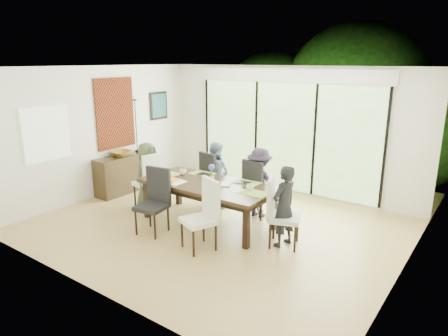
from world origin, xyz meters
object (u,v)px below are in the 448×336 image
Objects in this scene: chair_near_left at (151,202)px; cup_a at (183,172)px; bowl at (122,153)px; cup_c at (250,187)px; chair_far_right at (260,187)px; chair_near_right at (198,215)px; table_top at (208,185)px; laptop at (168,175)px; person_right_end at (284,206)px; person_far_left at (216,174)px; chair_far_left at (216,178)px; chair_right_end at (285,212)px; cup_b at (211,183)px; person_far_right at (259,183)px; chair_left_end at (147,179)px; person_left_end at (148,175)px; vase at (212,179)px; sideboard at (127,173)px.

cup_a is (-0.20, 1.02, 0.25)m from chair_near_left.
cup_c is at bearing -3.12° from bowl.
chair_near_left is at bearing 67.12° from chair_far_right.
chair_far_right is at bearing 110.75° from chair_near_right.
table_top is at bearing -6.31° from bowl.
laptop is 1.66m from cup_c.
chair_far_right is 8.87× the size of cup_a.
person_right_end is at bearing 0.00° from table_top.
person_far_left reaches higher than chair_far_right.
chair_right_end is at bearing 169.73° from chair_far_left.
cup_c reaches higher than cup_b.
cup_a is at bearing 83.63° from chair_far_left.
person_right_end reaches higher than chair_right_end.
chair_far_left is 0.78m from cup_a.
cup_c is at bearing 3.33° from laptop.
person_far_right is (0.00, -0.02, 0.09)m from chair_far_right.
chair_far_right is 3.18m from bowl.
person_far_left is at bearing 149.72° from cup_c.
cup_b is (1.65, -0.10, 0.25)m from chair_left_end.
bowl reaches higher than cup_b.
chair_near_right is 0.88m from cup_b.
person_left_end is at bearing 52.82° from chair_far_left.
bowl reaches higher than vase.
bowl is (-1.09, 0.28, 0.23)m from person_left_end.
person_left_end is at bearing 39.42° from person_far_left.
table_top is 1.02m from chair_near_left.
chair_far_right is 0.85× the size of person_left_end.
person_far_right is (1.00, -0.02, 0.09)m from chair_far_left.
sideboard is (-3.12, -0.45, -0.23)m from person_far_right.
bowl is at bearing 18.83° from chair_far_right.
sideboard is at bearing 172.73° from vase.
person_left_end is 1.17m from sideboard.
person_far_left reaches higher than chair_near_right.
chair_left_end is 1.00× the size of chair_near_left.
person_left_end reaches higher than vase.
chair_far_left is 1.00× the size of chair_far_right.
person_far_right is (2.05, 0.83, 0.09)m from chair_left_end.
sideboard is at bearing 175.18° from cup_c.
chair_right_end is at bearing 14.43° from chair_near_left.
bowl reaches higher than sideboard.
chair_far_left is at bearing 70.35° from cup_a.
chair_far_left reaches higher than cup_b.
chair_far_left is at bearing 14.99° from bowl.
cup_a is 0.29× the size of bowl.
cup_a is 0.89m from cup_b.
chair_far_right is at bearing -166.72° from chair_far_left.
laptop is (-0.40, -0.95, 0.21)m from chair_far_left.
chair_left_end is 2.98m from person_right_end.
person_left_end is at bearing 31.24° from chair_far_right.
chair_near_left is 1.10m from vase.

